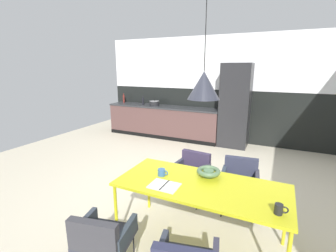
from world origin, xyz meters
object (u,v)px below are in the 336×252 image
object	(u,v)px
refrigerator_column	(235,106)
dining_table	(201,188)
fruit_bowl	(209,172)
armchair_far_side	(192,169)
armchair_head_of_table	(240,177)
armchair_by_stool	(101,236)
bottle_spice_small	(124,99)
bottle_oil_tall	(143,101)
cooking_pot	(154,103)
mug_short_terracotta	(162,172)
mug_wide_latte	(279,209)
open_book	(164,186)
pendant_lamp_over_table_near	(204,85)

from	to	relation	value
refrigerator_column	dining_table	world-z (taller)	refrigerator_column
dining_table	fruit_bowl	size ratio (longest dim) A/B	6.77
armchair_far_side	dining_table	bearing A→B (deg)	120.57
armchair_head_of_table	armchair_by_stool	bearing A→B (deg)	55.56
dining_table	armchair_far_side	size ratio (longest dim) A/B	2.59
bottle_spice_small	bottle_oil_tall	distance (m)	0.80
fruit_bowl	cooking_pot	distance (m)	4.38
dining_table	bottle_oil_tall	size ratio (longest dim) A/B	6.73
mug_short_terracotta	mug_wide_latte	bearing A→B (deg)	-10.95
dining_table	mug_wide_latte	size ratio (longest dim) A/B	15.91
armchair_by_stool	open_book	bearing A→B (deg)	52.23
dining_table	mug_short_terracotta	xyz separation A→B (m)	(-0.48, 0.01, 0.08)
mug_wide_latte	cooking_pot	size ratio (longest dim) A/B	0.41
fruit_bowl	bottle_spice_small	xyz separation A→B (m)	(-3.77, 3.63, 0.22)
dining_table	pendant_lamp_over_table_near	world-z (taller)	pendant_lamp_over_table_near
mug_short_terracotta	pendant_lamp_over_table_near	distance (m)	1.13
refrigerator_column	bottle_oil_tall	bearing A→B (deg)	-178.98
armchair_far_side	mug_wide_latte	xyz separation A→B (m)	(1.19, -1.13, 0.31)
armchair_far_side	cooking_pot	size ratio (longest dim) A/B	2.52
open_book	fruit_bowl	bearing A→B (deg)	50.02
bottle_spice_small	pendant_lamp_over_table_near	xyz separation A→B (m)	(3.76, -3.88, 0.79)
refrigerator_column	open_book	distance (m)	3.97
armchair_far_side	cooking_pot	bearing A→B (deg)	-46.57
bottle_spice_small	dining_table	bearing A→B (deg)	-45.70
cooking_pot	bottle_spice_small	world-z (taller)	bottle_spice_small
dining_table	fruit_bowl	bearing A→B (deg)	84.80
armchair_by_stool	bottle_oil_tall	distance (m)	5.14
armchair_head_of_table	fruit_bowl	distance (m)	0.78
armchair_head_of_table	bottle_spice_small	distance (m)	5.05
cooking_pot	pendant_lamp_over_table_near	distance (m)	4.64
armchair_head_of_table	armchair_far_side	size ratio (longest dim) A/B	1.03
armchair_head_of_table	bottle_spice_small	xyz separation A→B (m)	(-4.04, 2.97, 0.52)
bottle_spice_small	mug_wide_latte	bearing A→B (deg)	-42.04
bottle_oil_tall	pendant_lamp_over_table_near	world-z (taller)	pendant_lamp_over_table_near
armchair_far_side	armchair_by_stool	bearing A→B (deg)	87.63
mug_short_terracotta	dining_table	bearing A→B (deg)	-0.87
refrigerator_column	fruit_bowl	distance (m)	3.55
refrigerator_column	pendant_lamp_over_table_near	size ratio (longest dim) A/B	1.95
armchair_by_stool	armchair_head_of_table	bearing A→B (deg)	49.85
refrigerator_column	bottle_spice_small	xyz separation A→B (m)	(-3.43, 0.10, -0.02)
open_book	bottle_spice_small	bearing A→B (deg)	130.06
refrigerator_column	cooking_pot	world-z (taller)	refrigerator_column
armchair_by_stool	pendant_lamp_over_table_near	xyz separation A→B (m)	(0.66, 0.83, 1.33)
armchair_head_of_table	armchair_by_stool	distance (m)	1.98
armchair_head_of_table	dining_table	bearing A→B (deg)	65.95
armchair_head_of_table	mug_wide_latte	xyz separation A→B (m)	(0.48, -1.11, 0.29)
armchair_by_stool	bottle_oil_tall	world-z (taller)	bottle_oil_tall
open_book	bottle_oil_tall	world-z (taller)	bottle_oil_tall
armchair_far_side	open_book	xyz separation A→B (m)	(0.07, -1.10, 0.27)
mug_wide_latte	cooking_pot	xyz separation A→B (m)	(-3.37, 3.96, 0.18)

